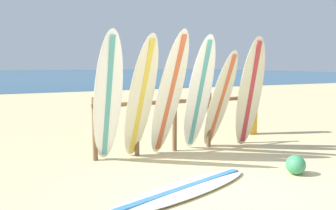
{
  "coord_description": "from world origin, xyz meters",
  "views": [
    {
      "loc": [
        -2.71,
        -3.64,
        1.71
      ],
      "look_at": [
        0.33,
        2.68,
        0.88
      ],
      "focal_mm": 37.24,
      "sensor_mm": 36.0,
      "label": 1
    }
  ],
  "objects_px": {
    "surfboard_leaning_center_right": "(220,100)",
    "surfboard_leaning_right": "(250,93)",
    "surfboard_lying_on_sand": "(184,190)",
    "surfboard_leaning_center": "(199,96)",
    "surfboard_rack": "(175,116)",
    "beachgoer_standing": "(252,95)",
    "beach_ball": "(296,165)",
    "surfboard_leaning_left": "(141,99)",
    "surfboard_leaning_center_left": "(169,95)",
    "surfboard_leaning_far_left": "(108,100)"
  },
  "relations": [
    {
      "from": "surfboard_lying_on_sand",
      "to": "surfboard_leaning_center_right",
      "type": "bearing_deg",
      "value": 45.19
    },
    {
      "from": "surfboard_leaning_center_right",
      "to": "surfboard_leaning_right",
      "type": "distance_m",
      "value": 0.64
    },
    {
      "from": "surfboard_leaning_center_left",
      "to": "beachgoer_standing",
      "type": "xyz_separation_m",
      "value": [
        2.76,
        1.08,
        -0.19
      ]
    },
    {
      "from": "surfboard_leaning_right",
      "to": "beach_ball",
      "type": "xyz_separation_m",
      "value": [
        -0.44,
        -1.69,
        -0.97
      ]
    },
    {
      "from": "beach_ball",
      "to": "surfboard_leaning_left",
      "type": "bearing_deg",
      "value": 136.81
    },
    {
      "from": "beachgoer_standing",
      "to": "surfboard_leaning_center",
      "type": "bearing_deg",
      "value": -153.72
    },
    {
      "from": "surfboard_leaning_center_right",
      "to": "surfboard_leaning_right",
      "type": "height_order",
      "value": "surfboard_leaning_right"
    },
    {
      "from": "surfboard_rack",
      "to": "surfboard_leaning_center_right",
      "type": "bearing_deg",
      "value": -17.14
    },
    {
      "from": "surfboard_leaning_center",
      "to": "surfboard_lying_on_sand",
      "type": "xyz_separation_m",
      "value": [
        -1.22,
        -1.68,
        -1.08
      ]
    },
    {
      "from": "surfboard_leaning_center_right",
      "to": "surfboard_lying_on_sand",
      "type": "height_order",
      "value": "surfboard_leaning_center_right"
    },
    {
      "from": "surfboard_leaning_center_left",
      "to": "beach_ball",
      "type": "height_order",
      "value": "surfboard_leaning_center_left"
    },
    {
      "from": "surfboard_leaning_center",
      "to": "surfboard_lying_on_sand",
      "type": "relative_size",
      "value": 0.87
    },
    {
      "from": "surfboard_lying_on_sand",
      "to": "surfboard_leaning_center",
      "type": "bearing_deg",
      "value": 54.01
    },
    {
      "from": "surfboard_leaning_center_left",
      "to": "surfboard_leaning_left",
      "type": "bearing_deg",
      "value": 176.02
    },
    {
      "from": "surfboard_rack",
      "to": "surfboard_lying_on_sand",
      "type": "bearing_deg",
      "value": -113.6
    },
    {
      "from": "surfboard_rack",
      "to": "surfboard_leaning_far_left",
      "type": "relative_size",
      "value": 1.45
    },
    {
      "from": "surfboard_lying_on_sand",
      "to": "beach_ball",
      "type": "bearing_deg",
      "value": -2.42
    },
    {
      "from": "surfboard_leaning_center_right",
      "to": "surfboard_lying_on_sand",
      "type": "xyz_separation_m",
      "value": [
        -1.77,
        -1.79,
        -0.96
      ]
    },
    {
      "from": "surfboard_leaning_center_left",
      "to": "beachgoer_standing",
      "type": "distance_m",
      "value": 2.97
    },
    {
      "from": "surfboard_rack",
      "to": "surfboard_leaning_right",
      "type": "relative_size",
      "value": 1.45
    },
    {
      "from": "surfboard_leaning_center_left",
      "to": "surfboard_leaning_center",
      "type": "bearing_deg",
      "value": 2.45
    },
    {
      "from": "surfboard_rack",
      "to": "surfboard_lying_on_sand",
      "type": "xyz_separation_m",
      "value": [
        -0.9,
        -2.06,
        -0.66
      ]
    },
    {
      "from": "surfboard_lying_on_sand",
      "to": "surfboard_leaning_left",
      "type": "bearing_deg",
      "value": 88.35
    },
    {
      "from": "beachgoer_standing",
      "to": "beach_ball",
      "type": "height_order",
      "value": "beachgoer_standing"
    },
    {
      "from": "surfboard_leaning_center",
      "to": "surfboard_lying_on_sand",
      "type": "bearing_deg",
      "value": -125.99
    },
    {
      "from": "surfboard_leaning_center",
      "to": "beachgoer_standing",
      "type": "xyz_separation_m",
      "value": [
        2.13,
        1.05,
        -0.16
      ]
    },
    {
      "from": "surfboard_rack",
      "to": "surfboard_lying_on_sand",
      "type": "distance_m",
      "value": 2.34
    },
    {
      "from": "surfboard_leaning_far_left",
      "to": "surfboard_leaning_right",
      "type": "xyz_separation_m",
      "value": [
        2.93,
        -0.01,
        -0.0
      ]
    },
    {
      "from": "surfboard_leaning_center_left",
      "to": "surfboard_lying_on_sand",
      "type": "distance_m",
      "value": 2.08
    },
    {
      "from": "surfboard_leaning_far_left",
      "to": "surfboard_leaning_center",
      "type": "distance_m",
      "value": 1.78
    },
    {
      "from": "surfboard_leaning_center_left",
      "to": "surfboard_leaning_right",
      "type": "height_order",
      "value": "surfboard_leaning_center_left"
    },
    {
      "from": "surfboard_leaning_center_right",
      "to": "surfboard_leaning_right",
      "type": "xyz_separation_m",
      "value": [
        0.6,
        -0.18,
        0.13
      ]
    },
    {
      "from": "surfboard_leaning_left",
      "to": "surfboard_leaning_center",
      "type": "relative_size",
      "value": 0.99
    },
    {
      "from": "surfboard_leaning_center_left",
      "to": "beach_ball",
      "type": "xyz_separation_m",
      "value": [
        1.35,
        -1.73,
        -1.0
      ]
    },
    {
      "from": "surfboard_rack",
      "to": "surfboard_leaning_center_left",
      "type": "xyz_separation_m",
      "value": [
        -0.31,
        -0.41,
        0.46
      ]
    },
    {
      "from": "surfboard_leaning_left",
      "to": "surfboard_leaning_center_left",
      "type": "bearing_deg",
      "value": -3.98
    },
    {
      "from": "surfboard_leaning_far_left",
      "to": "beach_ball",
      "type": "height_order",
      "value": "surfboard_leaning_far_left"
    },
    {
      "from": "surfboard_leaning_far_left",
      "to": "surfboard_leaning_center_right",
      "type": "xyz_separation_m",
      "value": [
        2.33,
        0.17,
        -0.14
      ]
    },
    {
      "from": "surfboard_leaning_far_left",
      "to": "surfboard_leaning_center",
      "type": "bearing_deg",
      "value": 1.8
    },
    {
      "from": "surfboard_leaning_center_left",
      "to": "beachgoer_standing",
      "type": "bearing_deg",
      "value": 21.34
    },
    {
      "from": "surfboard_leaning_far_left",
      "to": "surfboard_leaning_center_left",
      "type": "height_order",
      "value": "surfboard_leaning_center_left"
    },
    {
      "from": "surfboard_leaning_right",
      "to": "surfboard_leaning_far_left",
      "type": "bearing_deg",
      "value": 179.81
    },
    {
      "from": "surfboard_rack",
      "to": "surfboard_leaning_center_left",
      "type": "height_order",
      "value": "surfboard_leaning_center_left"
    },
    {
      "from": "surfboard_leaning_center_left",
      "to": "surfboard_lying_on_sand",
      "type": "relative_size",
      "value": 0.9
    },
    {
      "from": "surfboard_leaning_left",
      "to": "beach_ball",
      "type": "relative_size",
      "value": 7.31
    },
    {
      "from": "surfboard_rack",
      "to": "surfboard_leaning_center",
      "type": "distance_m",
      "value": 0.65
    },
    {
      "from": "surfboard_rack",
      "to": "surfboard_leaning_left",
      "type": "height_order",
      "value": "surfboard_leaning_left"
    },
    {
      "from": "surfboard_leaning_center_right",
      "to": "surfboard_leaning_right",
      "type": "relative_size",
      "value": 0.88
    },
    {
      "from": "surfboard_leaning_far_left",
      "to": "beach_ball",
      "type": "relative_size",
      "value": 7.41
    },
    {
      "from": "surfboard_leaning_center_right",
      "to": "beach_ball",
      "type": "distance_m",
      "value": 2.05
    }
  ]
}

